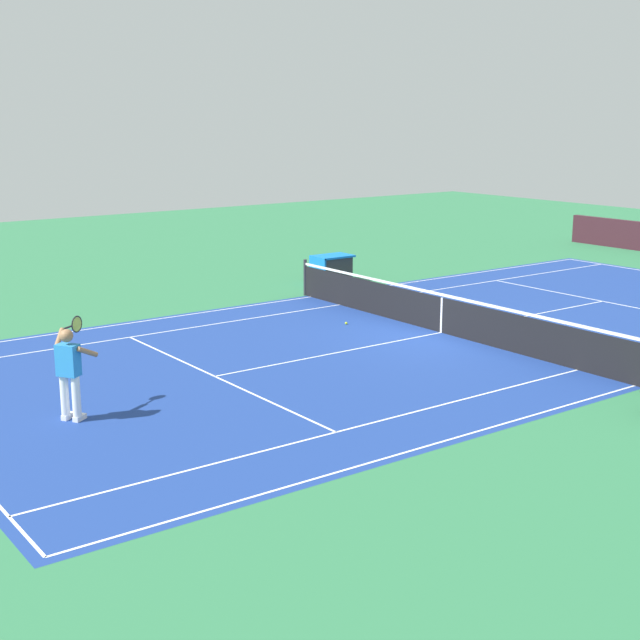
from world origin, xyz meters
The scene contains 7 objects.
ground_plane centered at (0.00, 0.00, 0.00)m, with size 60.00×60.00×0.00m, color #2D7247.
court_slab centered at (0.00, 0.00, 0.00)m, with size 24.20×11.40×0.00m, color navy.
court_line_markings centered at (0.00, 0.00, 0.00)m, with size 23.85×11.05×0.01m.
tennis_net centered at (0.00, 0.00, 0.49)m, with size 0.10×11.70×1.08m.
tennis_player_near centered at (9.75, 0.85, 0.93)m, with size 0.81×1.04×1.70m.
tennis_ball centered at (1.35, -2.08, 0.03)m, with size 0.07×0.07×0.07m, color #CCE01E.
equipment_cart_tarped centered at (-2.01, -7.15, 0.44)m, with size 1.25×0.84×0.85m.
Camera 1 is at (15.07, 15.45, 5.23)m, focal length 50.12 mm.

